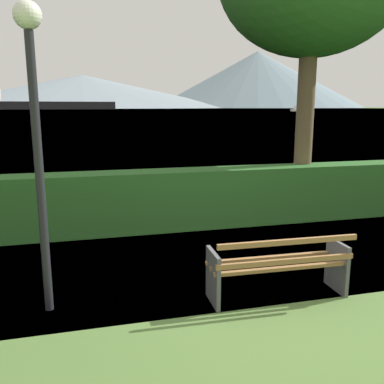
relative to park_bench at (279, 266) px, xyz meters
The scene contains 8 objects.
ground_plane 0.43m from the park_bench, 88.26° to the left, with size 1400.00×1400.00×0.00m, color #4C6B33.
water_surface 309.81m from the park_bench, 90.00° to the left, with size 620.00×620.00×0.00m, color #7A99A8.
park_bench is the anchor object (origin of this frame).
hedge_row 3.41m from the park_bench, 89.97° to the left, with size 12.24×0.69×1.18m, color #285B23.
lamp_post 3.48m from the park_bench, behind, with size 0.30×0.30×3.52m.
cargo_ship_large 320.43m from the park_bench, 97.27° to the left, with size 108.76×26.43×17.13m.
fishing_boat_near 195.03m from the park_bench, 61.46° to the left, with size 5.96×3.32×2.34m.
distant_hills 558.64m from the park_bench, 88.23° to the left, with size 728.37×392.91×81.21m.
Camera 1 is at (-2.32, -4.60, 2.43)m, focal length 38.86 mm.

